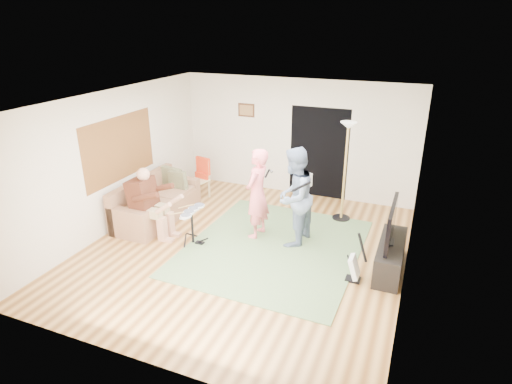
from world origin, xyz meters
TOP-DOWN VIEW (x-y plane):
  - floor at (0.00, 0.00)m, footprint 6.00×6.00m
  - walls at (0.00, 0.00)m, footprint 5.50×6.00m
  - ceiling at (0.00, 0.00)m, footprint 6.00×6.00m
  - window_blinds at (-2.74, 0.20)m, footprint 0.00×2.05m
  - doorway at (0.55, 2.99)m, footprint 2.10×0.00m
  - picture_frame at (-1.25, 2.99)m, footprint 0.42×0.03m
  - area_rug at (0.46, 0.27)m, footprint 3.08×3.55m
  - sofa at (-2.29, 0.51)m, footprint 0.87×2.11m
  - drummer at (-1.87, -0.14)m, footprint 0.88×0.49m
  - drum_kit at (-1.00, -0.14)m, footprint 0.38×0.68m
  - singer at (-0.00, 0.58)m, footprint 0.47×0.67m
  - microphone at (0.20, 0.58)m, footprint 0.06×0.06m
  - guitarist at (0.72, 0.57)m, footprint 0.81×0.98m
  - guitar_held at (0.92, 0.57)m, footprint 0.30×0.61m
  - guitar_spare at (2.01, -0.26)m, footprint 0.31×0.28m
  - torchiere_lamp at (1.36, 1.94)m, footprint 0.37×0.37m
  - dining_chair at (-1.97, 1.86)m, footprint 0.48×0.50m
  - tv_cabinet at (2.50, 0.29)m, footprint 0.40×1.40m
  - television at (2.45, 0.29)m, footprint 0.06×1.17m

SIDE VIEW (x-z plane):
  - floor at x=0.00m, z-range 0.00..0.00m
  - area_rug at x=0.46m, z-range 0.00..0.02m
  - guitar_spare at x=2.01m, z-range -0.18..0.67m
  - tv_cabinet at x=2.50m, z-range 0.00..0.50m
  - sofa at x=-2.29m, z-range -0.14..0.71m
  - drum_kit at x=-1.00m, z-range -0.04..0.66m
  - dining_chair at x=-1.97m, z-range -0.13..0.80m
  - drummer at x=-1.87m, z-range -0.15..1.20m
  - television at x=2.45m, z-range 0.53..1.17m
  - singer at x=0.00m, z-range 0.00..1.74m
  - guitarist at x=0.72m, z-range 0.00..1.84m
  - doorway at x=0.55m, z-range 0.00..2.10m
  - guitar_held at x=0.92m, z-range 1.12..1.38m
  - microphone at x=0.20m, z-range 1.18..1.42m
  - walls at x=0.00m, z-range 0.00..2.70m
  - torchiere_lamp at x=1.36m, z-range 0.38..2.44m
  - window_blinds at x=-2.74m, z-range 0.53..2.58m
  - picture_frame at x=-1.25m, z-range 1.74..2.06m
  - ceiling at x=0.00m, z-range 2.70..2.70m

